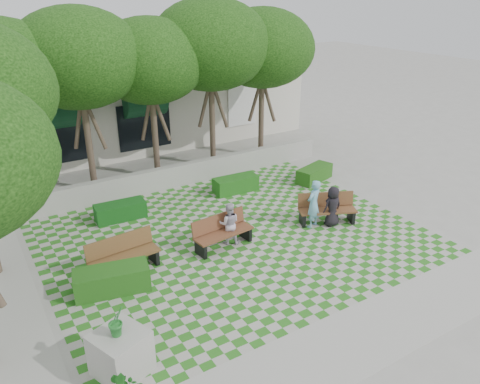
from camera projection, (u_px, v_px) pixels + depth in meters
ground at (252, 252)px, 14.86m from camera, size 90.00×90.00×0.00m
lawn at (235, 238)px, 15.63m from camera, size 12.00×12.00×0.00m
sidewalk_south at (359, 338)px, 11.20m from camera, size 16.00×2.00×0.01m
retaining_wall at (170, 177)px, 19.50m from camera, size 15.00×0.36×0.90m
bench_east at (327, 209)px, 16.54m from camera, size 2.11×1.44×1.06m
bench_mid at (222, 232)px, 14.99m from camera, size 2.06×0.88×1.05m
bench_west at (123, 255)px, 13.67m from camera, size 2.12×0.87×1.08m
hedge_east at (314, 174)px, 20.18m from camera, size 1.94×1.21×0.63m
hedge_midright at (236, 184)px, 19.10m from camera, size 1.85×0.82×0.63m
hedge_midleft at (120, 211)px, 16.84m from camera, size 1.82×0.83×0.62m
hedge_west at (112, 280)px, 12.82m from camera, size 2.13×1.21×0.70m
planter_back at (121, 351)px, 10.01m from camera, size 1.34×1.34×1.72m
person_blue at (313, 204)px, 16.08m from camera, size 0.73×0.60×1.74m
person_dark at (333, 206)px, 16.23m from camera, size 0.73×0.49×1.45m
person_white at (229, 223)px, 15.10m from camera, size 0.87×0.81×1.43m
tree_row at (117, 65)px, 16.50m from camera, size 17.70×13.40×7.41m
building at (124, 92)px, 25.23m from camera, size 18.00×8.92×5.15m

